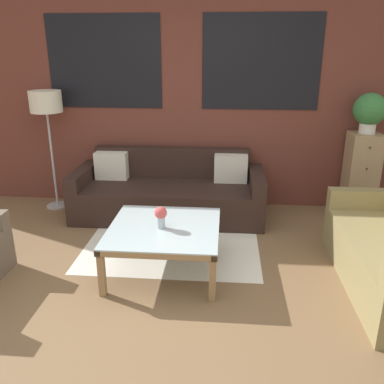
{
  "coord_description": "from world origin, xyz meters",
  "views": [
    {
      "loc": [
        0.56,
        -2.7,
        1.96
      ],
      "look_at": [
        0.22,
        1.26,
        0.55
      ],
      "focal_mm": 38.0,
      "sensor_mm": 36.0,
      "label": 1
    }
  ],
  "objects_px": {
    "drawer_cabinet": "(360,175)",
    "potted_plant": "(370,111)",
    "couch_dark": "(169,193)",
    "coffee_table": "(164,233)",
    "flower_vase": "(161,216)",
    "floor_lamp": "(46,107)"
  },
  "relations": [
    {
      "from": "drawer_cabinet",
      "to": "potted_plant",
      "type": "height_order",
      "value": "potted_plant"
    },
    {
      "from": "potted_plant",
      "to": "drawer_cabinet",
      "type": "bearing_deg",
      "value": -90.0
    },
    {
      "from": "couch_dark",
      "to": "coffee_table",
      "type": "distance_m",
      "value": 1.35
    },
    {
      "from": "couch_dark",
      "to": "floor_lamp",
      "type": "bearing_deg",
      "value": 174.26
    },
    {
      "from": "couch_dark",
      "to": "flower_vase",
      "type": "distance_m",
      "value": 1.4
    },
    {
      "from": "couch_dark",
      "to": "potted_plant",
      "type": "bearing_deg",
      "value": 5.65
    },
    {
      "from": "drawer_cabinet",
      "to": "flower_vase",
      "type": "distance_m",
      "value": 2.71
    },
    {
      "from": "couch_dark",
      "to": "floor_lamp",
      "type": "xyz_separation_m",
      "value": [
        -1.5,
        0.15,
        1.01
      ]
    },
    {
      "from": "couch_dark",
      "to": "drawer_cabinet",
      "type": "xyz_separation_m",
      "value": [
        2.32,
        0.23,
        0.23
      ]
    },
    {
      "from": "coffee_table",
      "to": "flower_vase",
      "type": "relative_size",
      "value": 4.89
    },
    {
      "from": "drawer_cabinet",
      "to": "potted_plant",
      "type": "xyz_separation_m",
      "value": [
        -0.0,
        0.0,
        0.77
      ]
    },
    {
      "from": "couch_dark",
      "to": "coffee_table",
      "type": "height_order",
      "value": "couch_dark"
    },
    {
      "from": "drawer_cabinet",
      "to": "floor_lamp",
      "type": "bearing_deg",
      "value": -178.82
    },
    {
      "from": "coffee_table",
      "to": "floor_lamp",
      "type": "xyz_separation_m",
      "value": [
        -1.64,
        1.49,
        0.91
      ]
    },
    {
      "from": "couch_dark",
      "to": "drawer_cabinet",
      "type": "distance_m",
      "value": 2.34
    },
    {
      "from": "coffee_table",
      "to": "couch_dark",
      "type": "bearing_deg",
      "value": 96.04
    },
    {
      "from": "coffee_table",
      "to": "flower_vase",
      "type": "bearing_deg",
      "value": -122.89
    },
    {
      "from": "coffee_table",
      "to": "drawer_cabinet",
      "type": "distance_m",
      "value": 2.68
    },
    {
      "from": "coffee_table",
      "to": "potted_plant",
      "type": "xyz_separation_m",
      "value": [
        2.18,
        1.56,
        0.9
      ]
    },
    {
      "from": "coffee_table",
      "to": "drawer_cabinet",
      "type": "bearing_deg",
      "value": 35.67
    },
    {
      "from": "coffee_table",
      "to": "flower_vase",
      "type": "height_order",
      "value": "flower_vase"
    },
    {
      "from": "coffee_table",
      "to": "potted_plant",
      "type": "height_order",
      "value": "potted_plant"
    }
  ]
}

